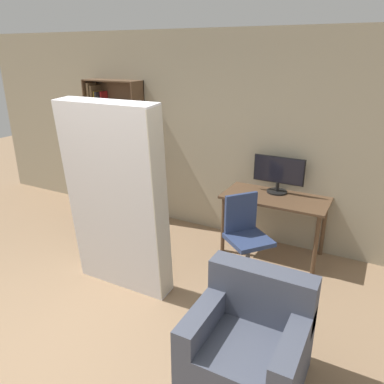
{
  "coord_description": "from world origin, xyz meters",
  "views": [
    {
      "loc": [
        2.22,
        -1.64,
        2.43
      ],
      "look_at": [
        0.51,
        1.59,
        1.05
      ],
      "focal_mm": 35.0,
      "sensor_mm": 36.0,
      "label": 1
    }
  ],
  "objects_px": {
    "mattress_near": "(117,200)",
    "monitor": "(279,173)",
    "bookshelf": "(112,149)",
    "office_chair": "(246,244)",
    "armchair": "(249,343)"
  },
  "relations": [
    {
      "from": "bookshelf",
      "to": "mattress_near",
      "type": "distance_m",
      "value": 2.18
    },
    {
      "from": "mattress_near",
      "to": "armchair",
      "type": "relative_size",
      "value": 2.37
    },
    {
      "from": "bookshelf",
      "to": "monitor",
      "type": "bearing_deg",
      "value": -0.68
    },
    {
      "from": "office_chair",
      "to": "armchair",
      "type": "xyz_separation_m",
      "value": [
        0.53,
        -1.36,
        -0.07
      ]
    },
    {
      "from": "monitor",
      "to": "armchair",
      "type": "height_order",
      "value": "monitor"
    },
    {
      "from": "office_chair",
      "to": "armchair",
      "type": "distance_m",
      "value": 1.46
    },
    {
      "from": "mattress_near",
      "to": "monitor",
      "type": "bearing_deg",
      "value": 53.31
    },
    {
      "from": "office_chair",
      "to": "armchair",
      "type": "relative_size",
      "value": 1.11
    },
    {
      "from": "monitor",
      "to": "bookshelf",
      "type": "relative_size",
      "value": 0.31
    },
    {
      "from": "bookshelf",
      "to": "mattress_near",
      "type": "bearing_deg",
      "value": -49.54
    },
    {
      "from": "mattress_near",
      "to": "office_chair",
      "type": "bearing_deg",
      "value": 36.95
    },
    {
      "from": "office_chair",
      "to": "monitor",
      "type": "bearing_deg",
      "value": 82.83
    },
    {
      "from": "armchair",
      "to": "monitor",
      "type": "bearing_deg",
      "value": 101.42
    },
    {
      "from": "monitor",
      "to": "bookshelf",
      "type": "distance_m",
      "value": 2.62
    },
    {
      "from": "monitor",
      "to": "mattress_near",
      "type": "xyz_separation_m",
      "value": [
        -1.21,
        -1.62,
        -0.02
      ]
    }
  ]
}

